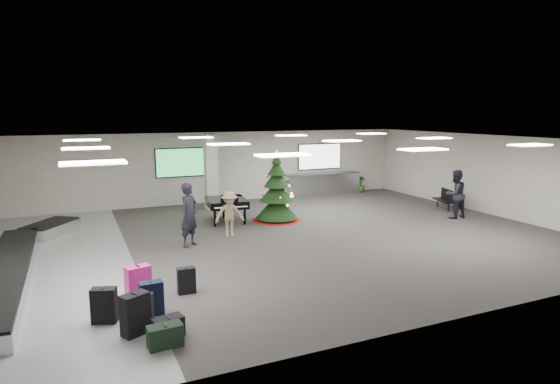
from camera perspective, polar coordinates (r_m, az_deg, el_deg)
name	(u,v)px	position (r m, az deg, el deg)	size (l,w,h in m)	color
ground	(288,237)	(15.57, 0.98, -5.54)	(18.00, 18.00, 0.00)	#33312F
room_envelope	(269,166)	(15.58, -1.32, 3.20)	(18.02, 14.02, 3.21)	#9E9990
baggage_carousel	(18,263)	(14.14, -29.30, -7.51)	(2.28, 9.71, 0.43)	silver
service_counter	(322,184)	(23.49, 5.17, 0.99)	(4.05, 0.65, 1.08)	silver
suitcase_0	(135,314)	(9.36, -17.21, -14.04)	(0.58, 0.48, 0.82)	black
suitcase_1	(142,309)	(9.72, -16.46, -13.57)	(0.47, 0.37, 0.66)	black
pink_suitcase	(138,284)	(10.83, -16.89, -10.67)	(0.57, 0.41, 0.83)	#EA1E8B
suitcase_3	(186,280)	(11.08, -11.35, -10.52)	(0.41, 0.24, 0.62)	black
navy_suitcase	(152,298)	(10.10, -15.39, -12.40)	(0.47, 0.29, 0.73)	black
suitcase_5	(104,305)	(10.05, -20.64, -12.81)	(0.53, 0.40, 0.73)	black
green_duffel	(165,336)	(8.86, -13.83, -16.68)	(0.62, 0.34, 0.42)	black
black_duffel	(168,327)	(9.22, -13.50, -15.70)	(0.61, 0.42, 0.39)	black
christmas_tree	(277,196)	(17.80, -0.40, -0.53)	(1.90, 1.90, 2.71)	#691309
grand_piano	(227,203)	(17.65, -6.51, -1.31)	(1.61, 1.97, 1.04)	black
bench	(445,198)	(21.18, 19.48, -0.69)	(0.87, 1.40, 0.84)	black
traveler_a	(189,215)	(14.62, -10.99, -2.76)	(0.72, 0.47, 1.97)	black
traveler_b	(230,214)	(15.63, -6.17, -2.67)	(0.98, 0.56, 1.51)	#9A815F
traveler_bench	(455,194)	(19.37, 20.58, -0.26)	(0.92, 0.72, 1.90)	black
potted_plant_left	(283,189)	(22.39, 0.42, 0.32)	(0.48, 0.39, 0.88)	#1B4516
potted_plant_right	(360,184)	(24.51, 9.78, 0.98)	(0.48, 0.48, 0.86)	#1B4516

